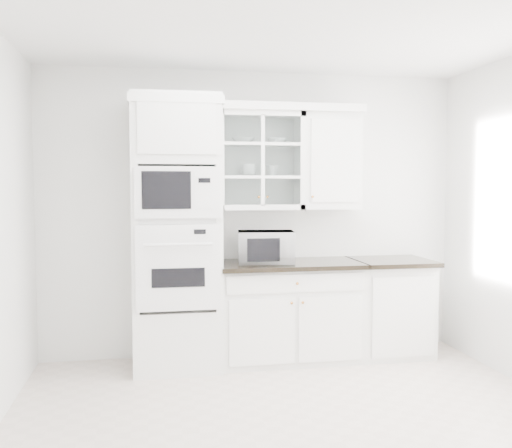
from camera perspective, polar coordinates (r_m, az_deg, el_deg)
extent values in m
cube|color=beige|center=(4.10, 4.26, -19.38)|extent=(4.00, 3.50, 0.01)
cube|color=white|center=(5.47, -0.27, 1.01)|extent=(4.00, 0.02, 2.70)
cube|color=white|center=(3.92, 4.46, 19.68)|extent=(4.00, 3.50, 0.02)
cube|color=white|center=(5.09, -7.98, -0.93)|extent=(0.76, 0.65, 2.40)
cube|color=white|center=(4.79, -7.79, -4.37)|extent=(0.70, 0.03, 0.72)
cube|color=black|center=(4.78, -7.77, -5.35)|extent=(0.44, 0.01, 0.16)
cube|color=white|center=(4.74, -7.86, 3.14)|extent=(0.70, 0.03, 0.43)
cube|color=black|center=(4.72, -8.94, 3.37)|extent=(0.40, 0.01, 0.31)
cube|color=white|center=(5.37, 3.26, -8.85)|extent=(1.30, 0.60, 0.88)
cube|color=black|center=(5.26, 3.37, -4.04)|extent=(1.32, 0.67, 0.04)
cube|color=white|center=(5.69, 13.21, -8.24)|extent=(0.70, 0.60, 0.88)
cube|color=black|center=(5.58, 13.42, -3.68)|extent=(0.72, 0.67, 0.04)
cube|color=white|center=(5.33, 0.34, 6.32)|extent=(0.80, 0.33, 0.90)
cube|color=white|center=(5.32, 0.34, 4.70)|extent=(0.74, 0.29, 0.02)
cube|color=white|center=(5.33, 0.35, 7.93)|extent=(0.74, 0.29, 0.02)
cube|color=white|center=(5.49, 7.32, 6.21)|extent=(0.55, 0.33, 0.90)
cube|color=white|center=(5.33, -0.74, 11.56)|extent=(2.14, 0.38, 0.07)
imported|color=white|center=(5.19, 0.98, -2.30)|extent=(0.55, 0.48, 0.29)
imported|color=white|center=(5.29, -1.30, 8.35)|extent=(0.26, 0.26, 0.05)
imported|color=white|center=(5.38, 2.14, 8.29)|extent=(0.21, 0.21, 0.05)
imported|color=white|center=(5.29, -0.71, 5.41)|extent=(0.15, 0.15, 0.11)
imported|color=white|center=(5.37, 1.64, 5.35)|extent=(0.13, 0.13, 0.10)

